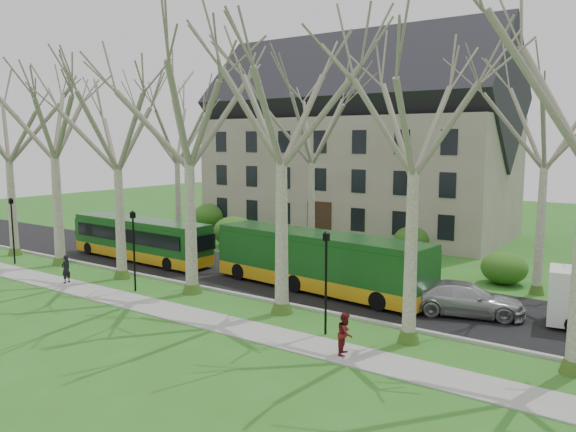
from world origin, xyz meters
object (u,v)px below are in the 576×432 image
Objects in this scene: pedestrian_a at (66,269)px; pedestrian_b at (345,334)px; bus_lead at (140,239)px; sedan at (466,299)px; bus_follow at (319,261)px.

pedestrian_b is at bearing 77.57° from pedestrian_a.
bus_lead is 2.22× the size of sedan.
bus_follow reaches higher than pedestrian_a.
bus_lead is at bearing -178.82° from pedestrian_a.
bus_lead is 0.90× the size of bus_follow.
pedestrian_a is at bearing -145.46° from bus_follow.
pedestrian_b is (-2.22, -7.45, 0.05)m from sedan.
sedan is at bearing 97.79° from pedestrian_a.
bus_follow is at bearing 3.53° from bus_lead.
bus_follow is (14.02, 0.27, 0.16)m from bus_lead.
bus_lead reaches higher than sedan.
bus_lead reaches higher than pedestrian_a.
bus_follow reaches higher than bus_lead.
pedestrian_b is (19.73, -7.05, -0.64)m from bus_lead.
bus_lead is 7.16× the size of pedestrian_a.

